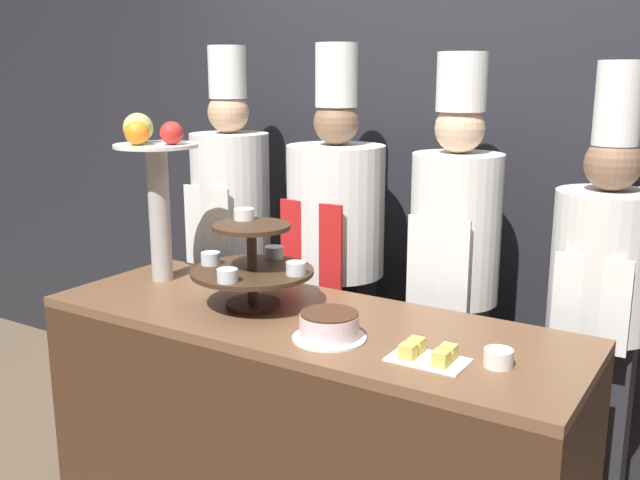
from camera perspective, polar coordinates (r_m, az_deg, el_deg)
wall_back at (r=3.24m, az=8.83°, el=7.17°), size 10.00×0.06×2.80m
buffet_counter at (r=2.64m, az=-1.19°, el=-15.61°), size 1.89×0.66×0.92m
tiered_stand at (r=2.53m, az=-5.47°, el=-1.84°), size 0.44×0.44×0.34m
fruit_pedestal at (r=2.86m, az=-13.10°, el=5.49°), size 0.33×0.33×0.66m
cake_round at (r=2.24m, az=0.75°, el=-6.93°), size 0.23×0.23×0.09m
cup_white at (r=2.11m, az=14.08°, el=-9.13°), size 0.08×0.08×0.05m
cake_square_tray at (r=2.11m, az=8.64°, el=-9.06°), size 0.23×0.14×0.05m
chef_left at (r=3.40m, az=-7.10°, el=0.91°), size 0.37×0.37×1.85m
chef_center_left at (r=3.09m, az=1.24°, el=-0.73°), size 0.42×0.42×1.85m
chef_center_right at (r=2.85m, az=10.65°, el=-1.77°), size 0.35×0.35×1.81m
chef_right at (r=2.73m, az=21.48°, el=-4.62°), size 0.36×0.36×1.77m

